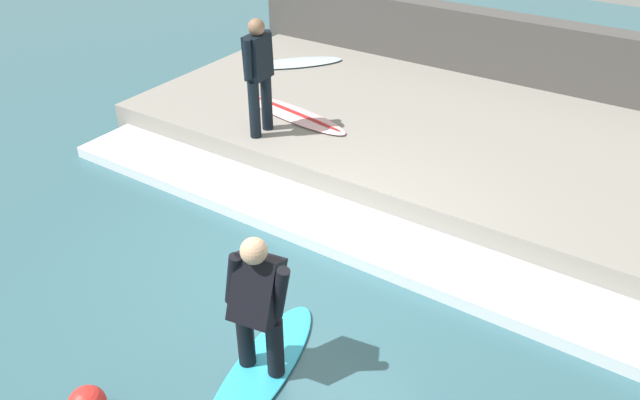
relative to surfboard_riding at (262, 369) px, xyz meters
name	(u,v)px	position (x,y,z in m)	size (l,w,h in m)	color
ground_plane	(298,270)	(1.43, 0.60, -0.03)	(28.00, 28.00, 0.00)	#335B66
concrete_ledge	(432,136)	(4.99, 0.60, 0.19)	(4.40, 9.13, 0.44)	gray
back_wall	(494,57)	(7.44, 0.60, 0.73)	(0.50, 9.58, 1.52)	#474442
wave_foam_crest	(338,227)	(2.30, 0.60, 0.05)	(0.98, 8.67, 0.16)	silver
surfboard_riding	(262,369)	(0.00, 0.00, 0.00)	(1.93, 0.83, 0.06)	#2DADD1
surfer_riding	(257,301)	(0.00, 0.00, 0.84)	(0.51, 0.66, 1.47)	black
surfer_waiting_near	(259,71)	(3.31, 2.56, 1.35)	(0.57, 0.27, 1.68)	black
surfboard_waiting_near	(295,114)	(4.04, 2.49, 0.44)	(0.83, 2.11, 0.07)	beige
surfboard_spare	(295,63)	(5.91, 3.81, 0.44)	(1.67, 1.59, 0.06)	silver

